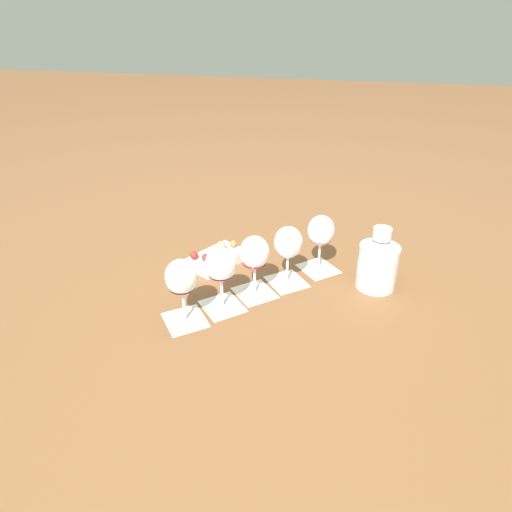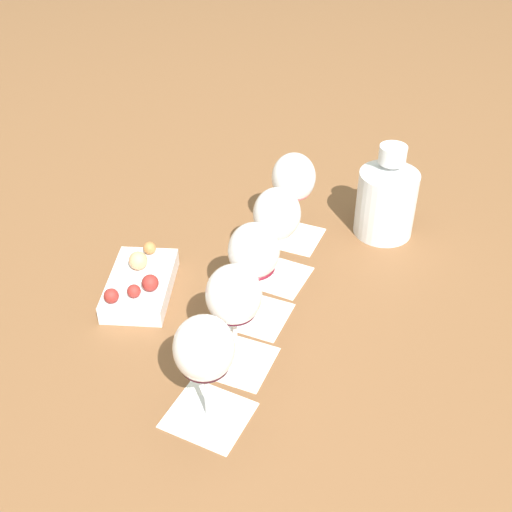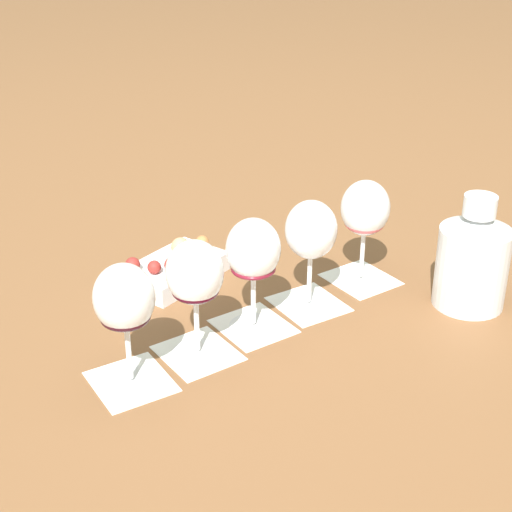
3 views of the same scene
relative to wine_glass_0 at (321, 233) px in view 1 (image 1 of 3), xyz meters
name	(u,v)px [view 1 (image 1 of 3)]	position (x,y,z in m)	size (l,w,h in m)	color
ground_plane	(255,293)	(0.17, -0.16, -0.12)	(8.00, 8.00, 0.00)	brown
tasting_card_0	(318,269)	(0.00, 0.00, -0.12)	(0.14, 0.14, 0.00)	white
tasting_card_1	(287,282)	(0.09, -0.08, -0.12)	(0.14, 0.14, 0.00)	white
tasting_card_2	(253,293)	(0.17, -0.16, -0.12)	(0.14, 0.14, 0.00)	white
tasting_card_3	(222,306)	(0.25, -0.22, -0.12)	(0.14, 0.14, 0.00)	white
tasting_card_4	(185,320)	(0.33, -0.30, -0.12)	(0.14, 0.14, 0.00)	white
wine_glass_0	(321,233)	(0.00, 0.00, 0.00)	(0.08, 0.08, 0.17)	white
wine_glass_1	(288,245)	(0.09, -0.08, 0.00)	(0.08, 0.08, 0.17)	white
wine_glass_2	(253,255)	(0.17, -0.16, 0.00)	(0.08, 0.08, 0.17)	white
wine_glass_3	(221,268)	(0.25, -0.22, 0.00)	(0.08, 0.08, 0.17)	white
wine_glass_4	(182,280)	(0.33, -0.30, 0.00)	(0.08, 0.08, 0.17)	white
ceramic_vase	(378,262)	(0.06, 0.16, -0.04)	(0.11, 0.11, 0.18)	silver
snack_dish	(217,258)	(0.04, -0.30, -0.10)	(0.19, 0.17, 0.06)	silver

